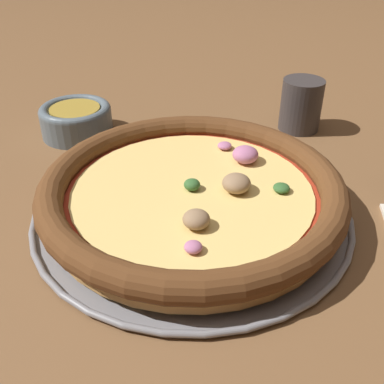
{
  "coord_description": "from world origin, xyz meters",
  "views": [
    {
      "loc": [
        -0.42,
        0.03,
        0.31
      ],
      "look_at": [
        0.0,
        0.0,
        0.03
      ],
      "focal_mm": 42.0,
      "sensor_mm": 36.0,
      "label": 1
    }
  ],
  "objects_px": {
    "pizza": "(192,191)",
    "drinking_cup": "(301,105)",
    "bowl_near": "(76,119)",
    "pizza_tray": "(192,210)"
  },
  "relations": [
    {
      "from": "pizza_tray",
      "to": "pizza",
      "type": "relative_size",
      "value": 1.06
    },
    {
      "from": "drinking_cup",
      "to": "pizza",
      "type": "bearing_deg",
      "value": 140.15
    },
    {
      "from": "drinking_cup",
      "to": "bowl_near",
      "type": "bearing_deg",
      "value": 89.76
    },
    {
      "from": "drinking_cup",
      "to": "pizza_tray",
      "type": "bearing_deg",
      "value": 140.07
    },
    {
      "from": "pizza",
      "to": "drinking_cup",
      "type": "xyz_separation_m",
      "value": [
        0.22,
        -0.18,
        0.01
      ]
    },
    {
      "from": "pizza",
      "to": "drinking_cup",
      "type": "relative_size",
      "value": 4.34
    },
    {
      "from": "bowl_near",
      "to": "pizza_tray",
      "type": "bearing_deg",
      "value": -143.32
    },
    {
      "from": "pizza",
      "to": "drinking_cup",
      "type": "bearing_deg",
      "value": -39.85
    },
    {
      "from": "bowl_near",
      "to": "drinking_cup",
      "type": "xyz_separation_m",
      "value": [
        -0.0,
        -0.34,
        0.01
      ]
    },
    {
      "from": "pizza_tray",
      "to": "drinking_cup",
      "type": "relative_size",
      "value": 4.59
    }
  ]
}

